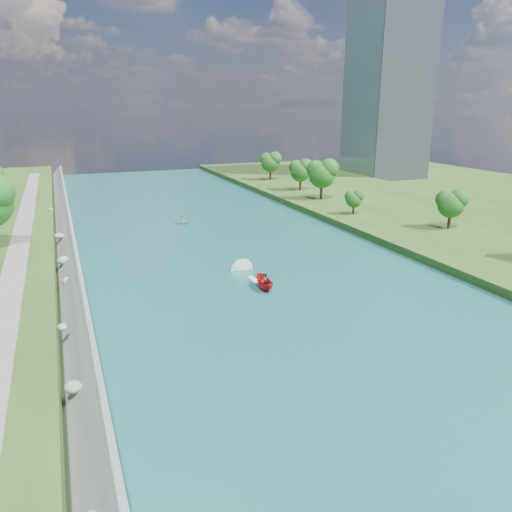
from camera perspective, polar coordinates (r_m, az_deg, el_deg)
name	(u,v)px	position (r m, az deg, el deg)	size (l,w,h in m)	color
ground	(283,301)	(65.78, 3.10, -5.16)	(260.00, 260.00, 0.00)	#2D5119
river_water	(233,259)	(83.28, -2.65, -0.31)	(55.00, 240.00, 0.10)	#175258
berm_east	(465,229)	(109.10, 22.75, 2.92)	(44.00, 240.00, 1.50)	#2D5119
riprap_bank	(68,269)	(77.54, -20.73, -1.39)	(4.27, 236.00, 4.18)	slate
riverside_path	(16,260)	(78.45, -25.73, -0.44)	(3.00, 200.00, 0.10)	gray
office_tower	(388,88)	(185.28, 14.83, 18.04)	(22.00, 22.00, 60.00)	gray
trees_east	(406,197)	(106.06, 16.82, 6.45)	(19.21, 139.40, 11.93)	#165416
motorboat	(261,280)	(70.50, 0.57, -2.82)	(3.60, 19.18, 1.97)	#B80E0F
raft	(182,222)	(108.67, -8.44, 3.86)	(3.78, 3.86, 1.57)	#9BA0A4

